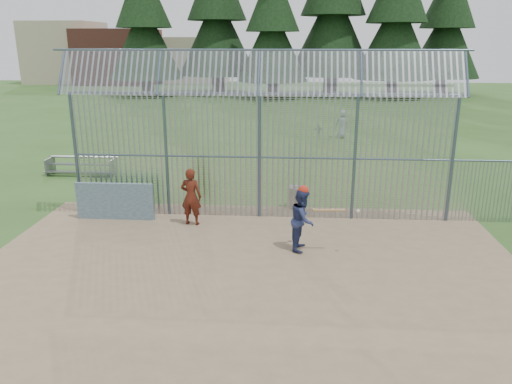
# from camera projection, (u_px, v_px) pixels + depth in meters

# --- Properties ---
(ground) EXTENTS (120.00, 120.00, 0.00)m
(ground) POSITION_uv_depth(u_px,v_px,m) (251.00, 261.00, 13.07)
(ground) COLOR #2D511E
(ground) RESTS_ON ground
(dirt_infield) EXTENTS (14.00, 10.00, 0.02)m
(dirt_infield) POSITION_uv_depth(u_px,v_px,m) (249.00, 269.00, 12.59)
(dirt_infield) COLOR #756047
(dirt_infield) RESTS_ON ground
(dugout_wall) EXTENTS (2.50, 0.12, 1.20)m
(dugout_wall) POSITION_uv_depth(u_px,v_px,m) (115.00, 201.00, 15.97)
(dugout_wall) COLOR #38566B
(dugout_wall) RESTS_ON dirt_infield
(batter) EXTENTS (0.78, 0.93, 1.71)m
(batter) POSITION_uv_depth(u_px,v_px,m) (303.00, 220.00, 13.59)
(batter) COLOR navy
(batter) RESTS_ON dirt_infield
(onlooker) EXTENTS (0.72, 0.53, 1.80)m
(onlooker) POSITION_uv_depth(u_px,v_px,m) (191.00, 197.00, 15.44)
(onlooker) COLOR maroon
(onlooker) RESTS_ON dirt_infield
(bg_kid_standing) EXTENTS (0.91, 0.71, 1.66)m
(bg_kid_standing) POSITION_uv_depth(u_px,v_px,m) (342.00, 124.00, 29.46)
(bg_kid_standing) COLOR gray
(bg_kid_standing) RESTS_ON ground
(bg_kid_seated) EXTENTS (0.49, 0.22, 0.82)m
(bg_kid_seated) POSITION_uv_depth(u_px,v_px,m) (318.00, 131.00, 29.64)
(bg_kid_seated) COLOR slate
(bg_kid_seated) RESTS_ON ground
(batting_gear) EXTENTS (1.62, 0.47, 0.67)m
(batting_gear) POSITION_uv_depth(u_px,v_px,m) (309.00, 194.00, 13.33)
(batting_gear) COLOR #AD2717
(batting_gear) RESTS_ON ground
(trash_can) EXTENTS (0.56, 0.56, 0.82)m
(trash_can) POSITION_uv_depth(u_px,v_px,m) (295.00, 197.00, 17.21)
(trash_can) COLOR gray
(trash_can) RESTS_ON ground
(bleacher) EXTENTS (3.00, 0.95, 0.72)m
(bleacher) POSITION_uv_depth(u_px,v_px,m) (82.00, 165.00, 21.46)
(bleacher) COLOR slate
(bleacher) RESTS_ON ground
(backstop_fence) EXTENTS (20.09, 0.81, 5.30)m
(backstop_fence) POSITION_uv_depth(u_px,v_px,m) (317.00, 147.00, 15.54)
(backstop_fence) COLOR #47566B
(backstop_fence) RESTS_ON ground
(distant_buildings) EXTENTS (26.50, 10.50, 8.00)m
(distant_buildings) POSITION_uv_depth(u_px,v_px,m) (114.00, 56.00, 67.51)
(distant_buildings) COLOR brown
(distant_buildings) RESTS_ON ground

